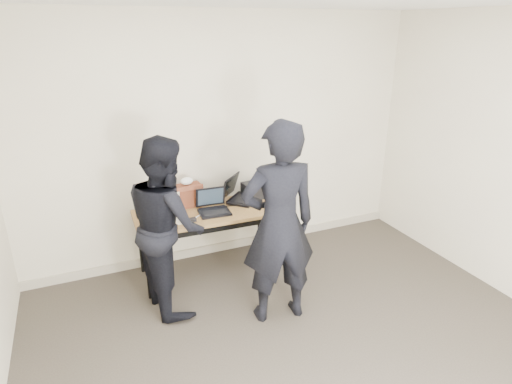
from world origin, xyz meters
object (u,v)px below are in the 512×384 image
desk (208,217)px  laptop_center (213,207)px  laptop_right (239,195)px  leather_satchel (185,195)px  person_typist (279,225)px  equipment_box (256,190)px  person_observer (167,225)px  laptop_beige (167,215)px

desk → laptop_center: 0.13m
laptop_right → leather_satchel: laptop_right is taller
laptop_center → person_typist: bearing=-69.5°
desk → equipment_box: 0.67m
desk → person_typist: person_typist is taller
equipment_box → person_typist: bearing=-103.8°
laptop_center → laptop_right: (0.36, 0.20, 0.01)m
laptop_right → leather_satchel: bearing=130.3°
laptop_right → person_observer: bearing=166.2°
laptop_center → person_typist: (0.29, -0.94, 0.15)m
desk → leather_satchel: 0.34m
person_observer → laptop_center: bearing=-64.2°
laptop_beige → laptop_center: (0.49, 0.01, 0.01)m
laptop_right → person_typist: size_ratio=0.28×
laptop_right → laptop_beige: bearing=148.4°
laptop_center → person_typist: 1.00m
laptop_beige → person_typist: (0.78, -0.94, 0.16)m
leather_satchel → person_observer: (-0.33, -0.61, -0.02)m
desk → person_observer: 0.65m
desk → person_observer: (-0.50, -0.38, 0.17)m
equipment_box → person_observer: 1.27m
laptop_beige → desk: bearing=9.1°
laptop_center → leather_satchel: (-0.23, 0.25, 0.07)m
laptop_center → person_observer: 0.67m
person_typist → person_observer: (-0.85, 0.58, -0.09)m
leather_satchel → person_observer: size_ratio=0.23×
laptop_beige → equipment_box: bearing=17.3°
desk → leather_satchel: leather_satchel is taller
leather_satchel → person_typist: 1.30m
desk → laptop_center: size_ratio=4.60×
desk → laptop_right: (0.42, 0.18, 0.12)m
laptop_center → equipment_box: size_ratio=1.18×
leather_satchel → equipment_box: 0.81m
laptop_center → person_observer: size_ratio=0.20×
leather_satchel → person_typist: (0.53, -1.19, 0.08)m
equipment_box → laptop_center: bearing=-160.0°
laptop_beige → person_typist: size_ratio=0.18×
laptop_center → person_observer: person_observer is taller
laptop_beige → person_observer: bearing=-95.4°
laptop_right → equipment_box: 0.22m
leather_satchel → person_typist: person_typist is taller
laptop_center → leather_satchel: bearing=136.5°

